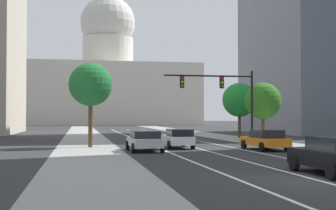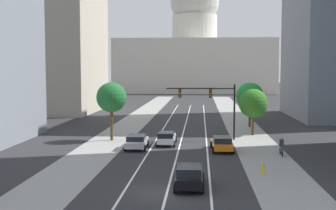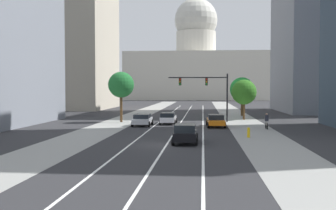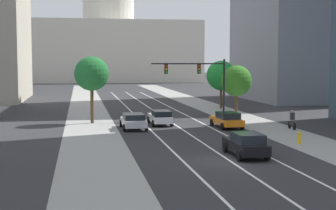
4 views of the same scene
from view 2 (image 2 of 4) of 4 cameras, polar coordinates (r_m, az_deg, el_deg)
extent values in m
plane|color=#2B2B2D|center=(68.95, 2.36, -2.01)|extent=(400.00, 400.00, 0.00)
cube|color=gray|center=(64.74, -4.81, -2.45)|extent=(4.64, 130.00, 0.01)
cube|color=gray|center=(64.22, 9.31, -2.55)|extent=(4.64, 130.00, 0.01)
cube|color=white|center=(54.27, -1.09, -3.79)|extent=(0.16, 90.00, 0.01)
cube|color=white|center=(54.09, 1.87, -3.82)|extent=(0.16, 90.00, 0.01)
cube|color=white|center=(54.05, 4.84, -3.84)|extent=(0.16, 90.00, 0.01)
cube|color=beige|center=(155.65, 3.37, 4.93)|extent=(52.53, 28.80, 17.73)
cylinder|color=beige|center=(156.29, 3.39, 9.75)|extent=(15.35, 15.35, 8.53)
sphere|color=beige|center=(157.33, 3.41, 12.95)|extent=(16.57, 16.57, 16.57)
cube|color=black|center=(30.55, 2.74, -9.19)|extent=(1.75, 4.51, 0.65)
cube|color=black|center=(29.93, 2.72, -8.28)|extent=(1.61, 2.32, 0.57)
cylinder|color=black|center=(32.14, 1.23, -9.09)|extent=(0.22, 0.64, 0.64)
cylinder|color=black|center=(32.11, 4.39, -9.12)|extent=(0.22, 0.64, 0.64)
cylinder|color=black|center=(29.18, 0.92, -10.51)|extent=(0.22, 0.64, 0.64)
cylinder|color=black|center=(29.14, 4.41, -10.54)|extent=(0.22, 0.64, 0.64)
cube|color=#B2B5BA|center=(45.01, -3.98, -4.78)|extent=(1.96, 4.64, 0.57)
cube|color=black|center=(44.66, -4.03, -4.16)|extent=(1.78, 2.55, 0.49)
cylinder|color=black|center=(46.71, -4.89, -4.79)|extent=(0.23, 0.64, 0.64)
cylinder|color=black|center=(46.49, -2.59, -4.82)|extent=(0.23, 0.64, 0.64)
cylinder|color=black|center=(43.66, -5.46, -5.45)|extent=(0.23, 0.64, 0.64)
cylinder|color=black|center=(43.42, -3.00, -5.50)|extent=(0.23, 0.64, 0.64)
cube|color=silver|center=(47.32, -0.16, -4.28)|extent=(1.73, 4.57, 0.60)
cube|color=black|center=(46.27, -0.25, -3.79)|extent=(1.58, 2.34, 0.51)
cylinder|color=black|center=(48.97, -1.03, -4.34)|extent=(0.22, 0.64, 0.64)
cylinder|color=black|center=(48.85, 0.98, -4.36)|extent=(0.22, 0.64, 0.64)
cylinder|color=black|center=(45.91, -1.37, -4.94)|extent=(0.22, 0.64, 0.64)
cylinder|color=black|center=(45.79, 0.78, -4.96)|extent=(0.22, 0.64, 0.64)
cube|color=orange|center=(44.06, 6.84, -5.01)|extent=(1.99, 4.72, 0.56)
cube|color=black|center=(43.62, 6.88, -4.37)|extent=(1.75, 2.37, 0.54)
cylinder|color=black|center=(45.59, 5.53, -5.03)|extent=(0.25, 0.65, 0.64)
cylinder|color=black|center=(45.75, 7.78, -5.01)|extent=(0.25, 0.65, 0.64)
cylinder|color=black|center=(42.48, 5.81, -5.74)|extent=(0.25, 0.65, 0.64)
cylinder|color=black|center=(42.65, 8.23, -5.72)|extent=(0.25, 0.65, 0.64)
cylinder|color=black|center=(50.62, 8.42, -0.91)|extent=(0.20, 0.20, 6.23)
cylinder|color=black|center=(50.30, 4.13, 2.10)|extent=(7.61, 0.14, 0.14)
cube|color=black|center=(50.34, 5.42, 1.47)|extent=(0.32, 0.28, 0.96)
sphere|color=red|center=(50.17, 5.43, 1.80)|extent=(0.20, 0.20, 0.20)
sphere|color=orange|center=(50.19, 5.43, 1.46)|extent=(0.20, 0.20, 0.20)
sphere|color=green|center=(50.20, 5.42, 1.12)|extent=(0.20, 0.20, 0.20)
cube|color=black|center=(50.37, 1.52, 1.49)|extent=(0.32, 0.28, 0.96)
sphere|color=red|center=(50.21, 1.52, 1.82)|extent=(0.20, 0.20, 0.20)
sphere|color=orange|center=(50.23, 1.52, 1.48)|extent=(0.20, 0.20, 0.20)
sphere|color=green|center=(50.24, 1.51, 1.14)|extent=(0.20, 0.20, 0.20)
cylinder|color=yellow|center=(34.80, 11.92, -8.07)|extent=(0.26, 0.26, 0.70)
sphere|color=yellow|center=(34.71, 11.93, -7.38)|extent=(0.26, 0.26, 0.26)
cylinder|color=yellow|center=(34.64, 11.95, -8.07)|extent=(0.10, 0.12, 0.10)
cylinder|color=black|center=(42.08, 14.31, -5.94)|extent=(0.06, 0.66, 0.66)
cylinder|color=black|center=(43.09, 14.07, -5.69)|extent=(0.06, 0.66, 0.66)
cube|color=black|center=(42.54, 14.19, -5.53)|extent=(0.07, 1.00, 0.36)
cube|color=#262833|center=(42.39, 14.22, -4.70)|extent=(0.36, 0.28, 0.64)
sphere|color=tan|center=(42.39, 14.22, -4.11)|extent=(0.22, 0.22, 0.22)
cylinder|color=#51381E|center=(50.16, -7.16, -2.43)|extent=(0.32, 0.32, 3.65)
sphere|color=#20672D|center=(49.88, -7.19, 0.98)|extent=(3.33, 3.33, 3.33)
cylinder|color=#51381E|center=(62.63, 10.33, -1.42)|extent=(0.32, 0.32, 2.89)
sphere|color=#208631|center=(62.41, 10.37, 1.10)|extent=(3.76, 3.76, 3.76)
cylinder|color=#51381E|center=(54.80, 10.73, -2.42)|extent=(0.32, 0.32, 2.62)
sphere|color=#31711F|center=(54.56, 10.77, 0.21)|extent=(3.45, 3.45, 3.45)
camera|label=1|loc=(17.25, -35.84, -15.23)|focal=50.30mm
camera|label=3|loc=(4.27, 165.65, -61.08)|focal=43.15mm
camera|label=4|loc=(11.15, -89.97, -10.16)|focal=54.73mm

